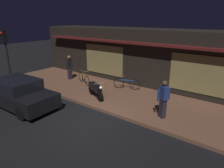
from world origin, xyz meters
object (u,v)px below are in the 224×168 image
bicycle_parked (84,78)px  parked_car_near (19,93)px  traffic_light_pole (6,50)px  person_photographer (70,67)px  bicycle_extra (127,83)px  person_bystander (163,99)px  motorcycle (96,89)px

bicycle_parked → parked_car_near: bearing=-93.5°
traffic_light_pole → parked_car_near: bearing=-20.1°
bicycle_parked → traffic_light_pole: size_ratio=0.43×
person_photographer → traffic_light_pole: bearing=-111.6°
bicycle_parked → person_photographer: bearing=174.8°
bicycle_extra → person_photographer: bearing=-171.0°
person_photographer → person_bystander: (7.54, -1.49, 0.00)m
person_photographer → person_bystander: 7.68m
bicycle_extra → person_bystander: bearing=-33.7°
motorcycle → traffic_light_pole: bearing=-159.1°
motorcycle → person_bystander: (3.80, 0.03, 0.38)m
person_bystander → parked_car_near: size_ratio=0.40×
person_bystander → bicycle_extra: bearing=146.3°
bicycle_extra → person_photographer: person_photographer is taller
bicycle_extra → parked_car_near: bearing=-121.2°
motorcycle → traffic_light_pole: (-5.10, -1.95, 1.83)m
bicycle_extra → traffic_light_pole: (-5.66, -4.14, 1.97)m
motorcycle → traffic_light_pole: traffic_light_pole is taller
traffic_light_pole → motorcycle: bearing=20.9°
motorcycle → bicycle_extra: bearing=75.6°
bicycle_extra → person_bystander: person_bystander is taller
bicycle_extra → parked_car_near: parked_car_near is taller
person_bystander → parked_car_near: (-6.32, -2.92, -0.32)m
motorcycle → parked_car_near: (-2.52, -2.89, 0.06)m
bicycle_parked → traffic_light_pole: bearing=-130.5°
bicycle_extra → traffic_light_pole: traffic_light_pole is taller
bicycle_parked → person_photographer: size_ratio=0.93×
bicycle_parked → bicycle_extra: size_ratio=0.99×
motorcycle → traffic_light_pole: size_ratio=0.44×
bicycle_extra → bicycle_parked: bearing=-163.9°
person_bystander → traffic_light_pole: size_ratio=0.46×
bicycle_parked → person_photographer: (-1.47, 0.13, 0.52)m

